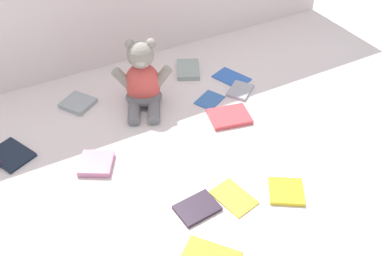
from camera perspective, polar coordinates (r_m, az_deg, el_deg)
The scene contains 14 objects.
ground_plane at distance 1.39m, azimuth -1.58°, elevation -0.61°, with size 3.20×3.20×0.00m, color silver.
teddy_bear at distance 1.46m, azimuth -6.31°, elevation 5.84°, with size 0.19×0.20×0.24m.
book_case_0 at distance 1.41m, azimuth -22.11°, elevation -3.20°, with size 0.09×0.12×0.01m, color black.
book_case_1 at distance 1.24m, azimuth 11.93°, elevation -7.90°, with size 0.09×0.09×0.01m, color yellow.
book_case_2 at distance 1.51m, azimuth 2.24°, elevation 3.65°, with size 0.07×0.09×0.01m, color #3461AA.
book_case_4 at distance 1.31m, azimuth -12.10°, elevation -4.45°, with size 0.09×0.09×0.02m, color #BA6F95.
book_case_5 at distance 1.54m, azimuth -14.35°, elevation 3.09°, with size 0.09×0.09×0.02m, color #93999E.
book_case_6 at distance 1.21m, azimuth 5.33°, elevation -8.75°, with size 0.08×0.12×0.01m, color gold.
book_case_7 at distance 1.66m, azimuth -0.52°, elevation 7.47°, with size 0.08×0.12×0.02m, color #8E9D99.
book_case_8 at distance 1.18m, azimuth 0.66°, elevation -10.17°, with size 0.08×0.11×0.01m, color #2C1F2F.
book_case_9 at distance 1.56m, azimuth 6.15°, elevation 4.77°, with size 0.07×0.09×0.01m, color #9D99A6.
book_case_10 at distance 1.63m, azimuth 5.06°, elevation 6.44°, with size 0.08×0.12×0.01m, color blue.
book_case_11 at distance 1.44m, azimuth 4.79°, elevation 1.46°, with size 0.10×0.13×0.01m, color #D14046.
book_case_12 at distance 1.09m, azimuth 2.57°, elevation -16.01°, with size 0.07×0.13×0.01m, color orange.
Camera 1 is at (-0.46, -0.94, 0.92)m, focal length 41.83 mm.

